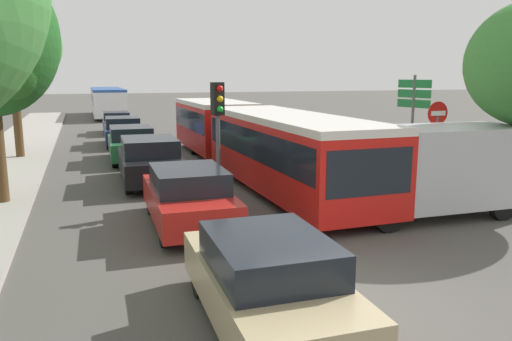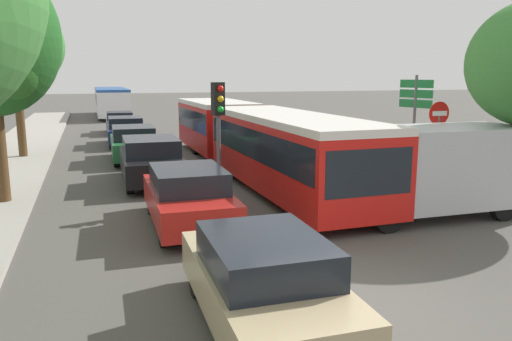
% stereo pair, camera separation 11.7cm
% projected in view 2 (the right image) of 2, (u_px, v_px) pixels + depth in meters
% --- Properties ---
extents(ground_plane, '(200.00, 200.00, 0.00)m').
position_uv_depth(ground_plane, '(349.00, 304.00, 7.96)').
color(ground_plane, '#4F4C47').
extents(kerb_strip_left, '(3.20, 49.55, 0.14)m').
position_uv_depth(kerb_strip_left, '(21.00, 149.00, 24.18)').
color(kerb_strip_left, '#9E998E').
rests_on(kerb_strip_left, ground).
extents(articulated_bus, '(2.60, 16.39, 2.43)m').
position_uv_depth(articulated_bus, '(252.00, 135.00, 18.45)').
color(articulated_bus, red).
rests_on(articulated_bus, ground).
extents(city_bus_rear, '(2.62, 11.56, 2.49)m').
position_uv_depth(city_bus_rear, '(111.00, 100.00, 43.96)').
color(city_bus_rear, silver).
rests_on(city_bus_rear, ground).
extents(queued_car_tan, '(1.79, 4.03, 1.39)m').
position_uv_depth(queued_car_tan, '(263.00, 281.00, 7.09)').
color(queued_car_tan, tan).
rests_on(queued_car_tan, ground).
extents(queued_car_red, '(1.86, 4.18, 1.44)m').
position_uv_depth(queued_car_red, '(188.00, 197.00, 11.93)').
color(queued_car_red, '#B21E19').
rests_on(queued_car_red, ground).
extents(queued_car_black, '(1.99, 4.49, 1.55)m').
position_uv_depth(queued_car_black, '(151.00, 160.00, 16.74)').
color(queued_car_black, black).
rests_on(queued_car_black, ground).
extents(queued_car_green, '(1.91, 4.31, 1.48)m').
position_uv_depth(queued_car_green, '(134.00, 143.00, 21.15)').
color(queued_car_green, '#236638').
rests_on(queued_car_green, ground).
extents(queued_car_navy, '(1.90, 4.28, 1.47)m').
position_uv_depth(queued_car_navy, '(125.00, 131.00, 25.98)').
color(queued_car_navy, navy).
rests_on(queued_car_navy, ground).
extents(queued_car_graphite, '(1.74, 3.92, 1.35)m').
position_uv_depth(queued_car_graphite, '(120.00, 122.00, 31.36)').
color(queued_car_graphite, '#47474C').
rests_on(queued_car_graphite, ground).
extents(white_van, '(5.04, 2.09, 2.31)m').
position_uv_depth(white_van, '(436.00, 169.00, 12.69)').
color(white_van, '#B7BABF').
rests_on(white_van, ground).
extents(traffic_light, '(0.36, 0.39, 3.40)m').
position_uv_depth(traffic_light, '(219.00, 115.00, 13.77)').
color(traffic_light, '#56595E').
rests_on(traffic_light, ground).
extents(no_entry_sign, '(0.70, 0.08, 2.82)m').
position_uv_depth(no_entry_sign, '(438.00, 133.00, 15.00)').
color(no_entry_sign, '#56595E').
rests_on(no_entry_sign, ground).
extents(direction_sign_post, '(0.39, 1.38, 3.60)m').
position_uv_depth(direction_sign_post, '(415.00, 105.00, 17.33)').
color(direction_sign_post, '#56595E').
rests_on(direction_sign_post, ground).
extents(tree_left_far, '(4.04, 4.04, 6.65)m').
position_uv_depth(tree_left_far, '(14.00, 46.00, 20.79)').
color(tree_left_far, '#51381E').
rests_on(tree_left_far, ground).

